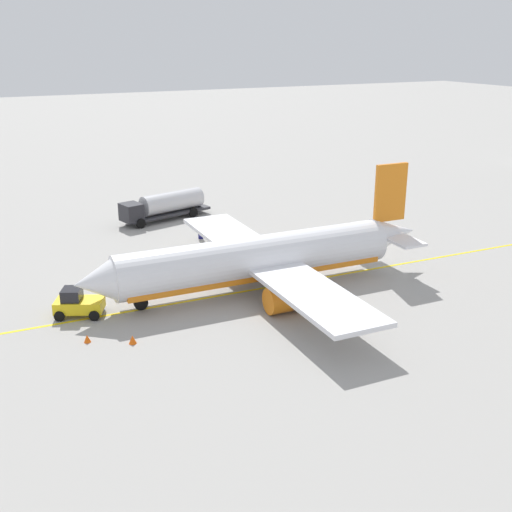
{
  "coord_description": "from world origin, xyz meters",
  "views": [
    {
      "loc": [
        21.91,
        44.6,
        20.28
      ],
      "look_at": [
        0.0,
        0.0,
        3.0
      ],
      "focal_mm": 44.37,
      "sensor_mm": 36.0,
      "label": 1
    }
  ],
  "objects_px": {
    "airplane": "(261,259)",
    "safety_cone_wingtip": "(87,339)",
    "safety_cone_nose": "(133,339)",
    "pushback_tug": "(78,303)",
    "refueling_worker": "(201,231)",
    "fuel_tanker": "(165,205)"
  },
  "relations": [
    {
      "from": "pushback_tug",
      "to": "safety_cone_wingtip",
      "type": "height_order",
      "value": "pushback_tug"
    },
    {
      "from": "fuel_tanker",
      "to": "pushback_tug",
      "type": "relative_size",
      "value": 2.77
    },
    {
      "from": "airplane",
      "to": "safety_cone_wingtip",
      "type": "relative_size",
      "value": 55.67
    },
    {
      "from": "fuel_tanker",
      "to": "safety_cone_nose",
      "type": "bearing_deg",
      "value": 67.46
    },
    {
      "from": "pushback_tug",
      "to": "refueling_worker",
      "type": "relative_size",
      "value": 2.4
    },
    {
      "from": "refueling_worker",
      "to": "safety_cone_nose",
      "type": "distance_m",
      "value": 24.43
    },
    {
      "from": "airplane",
      "to": "fuel_tanker",
      "type": "height_order",
      "value": "airplane"
    },
    {
      "from": "refueling_worker",
      "to": "safety_cone_wingtip",
      "type": "height_order",
      "value": "refueling_worker"
    },
    {
      "from": "airplane",
      "to": "refueling_worker",
      "type": "height_order",
      "value": "airplane"
    },
    {
      "from": "refueling_worker",
      "to": "fuel_tanker",
      "type": "bearing_deg",
      "value": -83.45
    },
    {
      "from": "fuel_tanker",
      "to": "pushback_tug",
      "type": "xyz_separation_m",
      "value": [
        14.58,
        22.84,
        -0.72
      ]
    },
    {
      "from": "safety_cone_nose",
      "to": "safety_cone_wingtip",
      "type": "bearing_deg",
      "value": -29.75
    },
    {
      "from": "refueling_worker",
      "to": "safety_cone_wingtip",
      "type": "distance_m",
      "value": 24.81
    },
    {
      "from": "refueling_worker",
      "to": "safety_cone_wingtip",
      "type": "xyz_separation_m",
      "value": [
        15.96,
        18.98,
        -0.54
      ]
    },
    {
      "from": "fuel_tanker",
      "to": "safety_cone_wingtip",
      "type": "height_order",
      "value": "fuel_tanker"
    },
    {
      "from": "refueling_worker",
      "to": "safety_cone_nose",
      "type": "height_order",
      "value": "refueling_worker"
    },
    {
      "from": "fuel_tanker",
      "to": "refueling_worker",
      "type": "height_order",
      "value": "fuel_tanker"
    },
    {
      "from": "safety_cone_nose",
      "to": "airplane",
      "type": "bearing_deg",
      "value": -157.76
    },
    {
      "from": "refueling_worker",
      "to": "safety_cone_nose",
      "type": "xyz_separation_m",
      "value": [
        13.17,
        20.58,
        -0.51
      ]
    },
    {
      "from": "fuel_tanker",
      "to": "safety_cone_wingtip",
      "type": "xyz_separation_m",
      "value": [
        14.96,
        27.71,
        -1.45
      ]
    },
    {
      "from": "pushback_tug",
      "to": "safety_cone_nose",
      "type": "distance_m",
      "value": 6.94
    },
    {
      "from": "airplane",
      "to": "safety_cone_nose",
      "type": "xyz_separation_m",
      "value": [
        12.63,
        5.16,
        -2.36
      ]
    }
  ]
}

